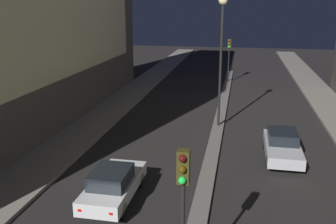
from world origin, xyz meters
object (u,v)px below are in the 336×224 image
Objects in this scene: car_left_lane at (113,184)px; street_lamp at (222,39)px; traffic_light_near at (183,192)px; traffic_light_mid at (229,51)px; car_right_lane at (282,145)px.

street_lamp is at bearing 70.83° from car_left_lane.
traffic_light_near is at bearing -90.00° from street_lamp.
traffic_light_near is 1.00× the size of traffic_light_mid.
street_lamp is (0.00, -14.98, 2.51)m from traffic_light_mid.
traffic_light_mid is at bearing 90.00° from street_lamp.
car_left_lane is at bearing 127.34° from traffic_light_near.
car_right_lane is at bearing 39.30° from car_left_lane.
street_lamp reaches higher than car_right_lane.
street_lamp is (0.00, 15.34, 2.51)m from traffic_light_near.
traffic_light_near reaches higher than car_right_lane.
street_lamp reaches higher than traffic_light_near.
car_left_lane is (-3.66, -10.54, -5.08)m from street_lamp.
traffic_light_mid is (0.00, 30.32, 0.00)m from traffic_light_near.
street_lamp reaches higher than traffic_light_mid.
traffic_light_near is 30.32m from traffic_light_mid.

